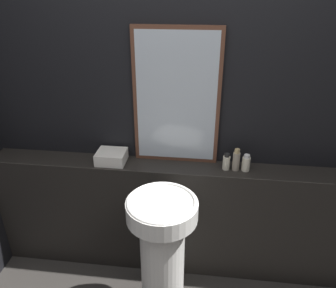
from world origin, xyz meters
The scene contains 8 objects.
wall_back centered at (0.00, 1.41, 1.25)m, with size 8.00×0.06×2.50m.
vanity_counter centered at (0.00, 1.28, 0.45)m, with size 2.72×0.21×0.89m.
pedestal_sink centered at (-0.06, 0.88, 0.51)m, with size 0.43×0.43×0.89m.
mirror centered at (-0.03, 1.36, 1.35)m, with size 0.57×0.03×0.91m.
towel_stack centered at (-0.48, 1.28, 0.93)m, with size 0.20×0.17×0.08m.
shampoo_bottle centered at (0.32, 1.28, 0.95)m, with size 0.05×0.05×0.12m.
conditioner_bottle centered at (0.38, 1.28, 0.96)m, with size 0.05×0.05×0.15m.
lotion_bottle centered at (0.45, 1.28, 0.95)m, with size 0.05×0.05×0.12m.
Camera 1 is at (0.16, -0.67, 2.02)m, focal length 35.00 mm.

